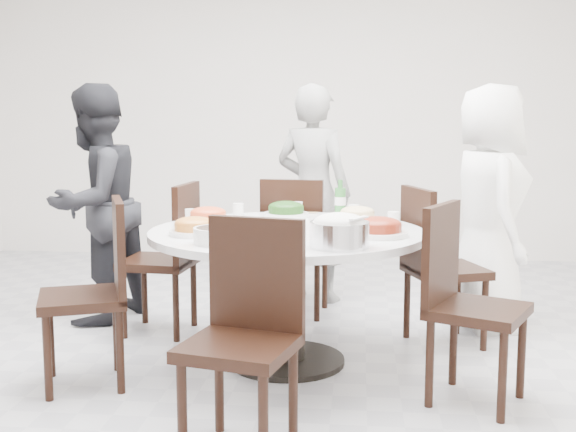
# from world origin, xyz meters

# --- Properties ---
(floor) EXTENTS (6.00, 6.00, 0.01)m
(floor) POSITION_xyz_m (0.00, 0.00, 0.00)
(floor) COLOR #B7B7BD
(floor) RESTS_ON ground
(wall_back) EXTENTS (6.00, 0.01, 2.80)m
(wall_back) POSITION_xyz_m (0.00, 3.00, 1.40)
(wall_back) COLOR white
(wall_back) RESTS_ON ground
(dining_table) EXTENTS (1.50, 1.50, 0.75)m
(dining_table) POSITION_xyz_m (0.23, -0.05, 0.38)
(dining_table) COLOR white
(dining_table) RESTS_ON floor
(chair_ne) EXTENTS (0.54, 0.54, 0.95)m
(chair_ne) POSITION_xyz_m (1.14, 0.38, 0.47)
(chair_ne) COLOR black
(chair_ne) RESTS_ON floor
(chair_n) EXTENTS (0.46, 0.46, 0.95)m
(chair_n) POSITION_xyz_m (0.19, 0.98, 0.47)
(chair_n) COLOR black
(chair_n) RESTS_ON floor
(chair_nw) EXTENTS (0.46, 0.46, 0.95)m
(chair_nw) POSITION_xyz_m (-0.64, 0.45, 0.47)
(chair_nw) COLOR black
(chair_nw) RESTS_ON floor
(chair_sw) EXTENTS (0.55, 0.55, 0.95)m
(chair_sw) POSITION_xyz_m (-0.77, -0.48, 0.47)
(chair_sw) COLOR black
(chair_sw) RESTS_ON floor
(chair_s) EXTENTS (0.51, 0.51, 0.95)m
(chair_s) POSITION_xyz_m (0.15, -1.15, 0.47)
(chair_s) COLOR black
(chair_s) RESTS_ON floor
(chair_se) EXTENTS (0.56, 0.56, 0.95)m
(chair_se) POSITION_xyz_m (1.19, -0.51, 0.47)
(chair_se) COLOR black
(chair_se) RESTS_ON floor
(diner_right) EXTENTS (0.59, 0.82, 1.57)m
(diner_right) POSITION_xyz_m (1.44, 0.76, 0.78)
(diner_right) COLOR white
(diner_right) RESTS_ON floor
(diner_middle) EXTENTS (0.68, 0.57, 1.60)m
(diner_middle) POSITION_xyz_m (0.28, 1.38, 0.80)
(diner_middle) COLOR black
(diner_middle) RESTS_ON floor
(diner_left) EXTENTS (0.82, 0.92, 1.57)m
(diner_left) POSITION_xyz_m (-1.12, 0.67, 0.79)
(diner_left) COLOR black
(diner_left) RESTS_ON floor
(dish_greens) EXTENTS (0.28, 0.28, 0.07)m
(dish_greens) POSITION_xyz_m (0.17, 0.46, 0.79)
(dish_greens) COLOR white
(dish_greens) RESTS_ON dining_table
(dish_pale) EXTENTS (0.25, 0.25, 0.07)m
(dish_pale) POSITION_xyz_m (0.61, 0.28, 0.78)
(dish_pale) COLOR white
(dish_pale) RESTS_ON dining_table
(dish_orange) EXTENTS (0.27, 0.27, 0.07)m
(dish_orange) POSITION_xyz_m (-0.25, 0.16, 0.79)
(dish_orange) COLOR white
(dish_orange) RESTS_ON dining_table
(dish_redbrown) EXTENTS (0.31, 0.31, 0.08)m
(dish_redbrown) POSITION_xyz_m (0.72, -0.20, 0.79)
(dish_redbrown) COLOR white
(dish_redbrown) RESTS_ON dining_table
(dish_tofu) EXTENTS (0.26, 0.26, 0.07)m
(dish_tofu) POSITION_xyz_m (-0.24, -0.26, 0.78)
(dish_tofu) COLOR white
(dish_tofu) RESTS_ON dining_table
(rice_bowl) EXTENTS (0.28, 0.28, 0.12)m
(rice_bowl) POSITION_xyz_m (0.53, -0.53, 0.81)
(rice_bowl) COLOR silver
(rice_bowl) RESTS_ON dining_table
(soup_bowl) EXTENTS (0.25, 0.25, 0.08)m
(soup_bowl) POSITION_xyz_m (-0.06, -0.48, 0.79)
(soup_bowl) COLOR white
(soup_bowl) RESTS_ON dining_table
(beverage_bottle) EXTENTS (0.07, 0.07, 0.23)m
(beverage_bottle) POSITION_xyz_m (0.50, 0.48, 0.87)
(beverage_bottle) COLOR #2F7632
(beverage_bottle) RESTS_ON dining_table
(tea_cups) EXTENTS (0.07, 0.07, 0.08)m
(tea_cups) POSITION_xyz_m (0.26, 0.58, 0.79)
(tea_cups) COLOR white
(tea_cups) RESTS_ON dining_table
(chopsticks) EXTENTS (0.24, 0.04, 0.01)m
(chopsticks) POSITION_xyz_m (0.25, 0.61, 0.76)
(chopsticks) COLOR tan
(chopsticks) RESTS_ON dining_table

